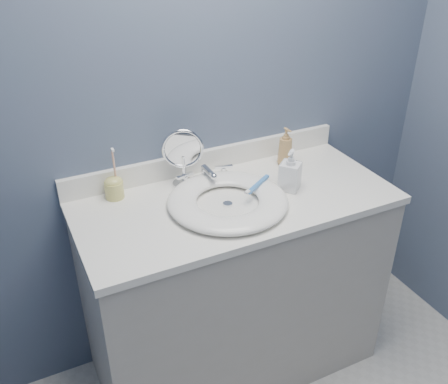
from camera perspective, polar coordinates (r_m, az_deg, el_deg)
back_wall at (r=1.99m, az=-2.21°, el=10.94°), size 2.20×0.02×2.40m
vanity_cabinet at (r=2.17m, az=1.22°, el=-11.07°), size 1.20×0.55×0.85m
countertop at (r=1.91m, az=1.37°, el=-1.10°), size 1.22×0.57×0.03m
backsplash at (r=2.08m, az=-1.92°, el=3.70°), size 1.22×0.02×0.09m
basin at (r=1.85m, az=0.43°, el=-0.99°), size 0.45×0.45×0.04m
drain at (r=1.85m, az=0.42°, el=-1.39°), size 0.04×0.04×0.01m
faucet at (r=2.00m, az=-2.09°, el=1.86°), size 0.25×0.13×0.07m
makeup_mirror at (r=1.93m, az=-4.73°, el=4.22°), size 0.16×0.09×0.24m
soap_bottle_amber at (r=2.13m, az=7.03°, el=5.17°), size 0.07×0.07×0.17m
soap_bottle_clear at (r=1.94m, az=7.59°, el=2.51°), size 0.11×0.11×0.17m
toothbrush_holder at (r=1.93m, az=-12.46°, el=0.60°), size 0.07×0.07×0.20m
toothbrush_lying at (r=1.90m, az=3.83°, el=0.81°), size 0.15×0.10×0.02m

